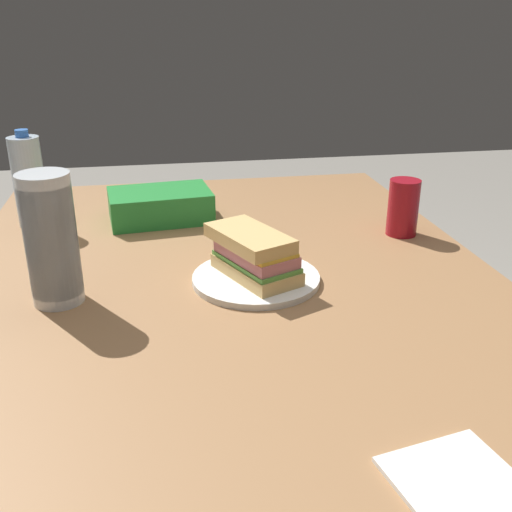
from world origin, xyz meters
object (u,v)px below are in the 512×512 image
object	(u,v)px
paper_plate	(256,278)
water_bottle_tall	(29,182)
dining_table	(236,341)
chip_bag	(160,205)
sandwich	(254,254)
soda_can_red	(403,208)
plastic_cup_stack	(51,240)

from	to	relation	value
paper_plate	water_bottle_tall	size ratio (longest dim) A/B	1.06
dining_table	chip_bag	world-z (taller)	chip_bag
paper_plate	water_bottle_tall	world-z (taller)	water_bottle_tall
sandwich	soda_can_red	bearing A→B (deg)	-62.75
chip_bag	paper_plate	bearing A→B (deg)	-73.04
dining_table	paper_plate	world-z (taller)	paper_plate
soda_can_red	plastic_cup_stack	world-z (taller)	plastic_cup_stack
chip_bag	plastic_cup_stack	size ratio (longest dim) A/B	1.04
sandwich	chip_bag	distance (m)	0.40
sandwich	chip_bag	size ratio (longest dim) A/B	0.87
dining_table	sandwich	distance (m)	0.16
sandwich	plastic_cup_stack	xyz separation A→B (m)	(-0.02, 0.34, 0.06)
soda_can_red	plastic_cup_stack	bearing A→B (deg)	106.47
dining_table	chip_bag	xyz separation A→B (m)	(0.43, 0.11, 0.12)
dining_table	water_bottle_tall	distance (m)	0.63
soda_can_red	plastic_cup_stack	size ratio (longest dim) A/B	0.55
dining_table	soda_can_red	bearing A→B (deg)	-58.52
soda_can_red	water_bottle_tall	bearing A→B (deg)	75.82
paper_plate	sandwich	world-z (taller)	sandwich
soda_can_red	chip_bag	distance (m)	0.55
dining_table	plastic_cup_stack	bearing A→B (deg)	82.27
sandwich	plastic_cup_stack	size ratio (longest dim) A/B	0.91
soda_can_red	paper_plate	bearing A→B (deg)	117.80
paper_plate	sandwich	distance (m)	0.05
water_bottle_tall	sandwich	bearing A→B (deg)	-131.19
paper_plate	chip_bag	distance (m)	0.41
dining_table	paper_plate	distance (m)	0.12
sandwich	water_bottle_tall	distance (m)	0.59
dining_table	sandwich	bearing A→B (deg)	-34.98
sandwich	plastic_cup_stack	bearing A→B (deg)	93.57
dining_table	water_bottle_tall	size ratio (longest dim) A/B	7.03
paper_plate	water_bottle_tall	xyz separation A→B (m)	(0.39, 0.45, 0.10)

